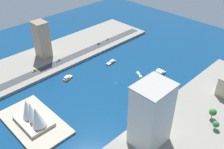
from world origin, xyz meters
TOP-DOWN VIEW (x-y plane):
  - ground_plane at (0.00, 0.00)m, footprint 440.00×440.00m
  - quay_west at (-92.32, 0.00)m, footprint 70.00×240.00m
  - quay_east at (92.32, 0.00)m, footprint 70.00×240.00m
  - peninsula_point at (5.52, 94.94)m, footprint 68.02×37.55m
  - road_strip at (72.18, 0.00)m, footprint 11.62×228.00m
  - water_taxi_orange at (40.38, 34.05)m, footprint 7.82×13.11m
  - sailboat_small_white at (-8.82, -27.34)m, footprint 11.42×7.06m
  - catamaran_blue at (-23.27, -44.78)m, footprint 9.34×18.18m
  - tugboat_red at (31.65, -23.76)m, footprint 5.04×14.09m
  - hotel_broad_white at (-76.60, 41.59)m, footprint 22.69×28.08m
  - apartment_midrise_tan at (99.41, 26.16)m, footprint 17.78×14.98m
  - hatchback_blue at (74.96, -42.51)m, footprint 1.94×4.74m
  - van_white at (76.26, -59.47)m, footprint 2.06×4.34m
  - sedan_silver at (75.64, 21.38)m, footprint 2.04×5.00m
  - taxi_yellow_cab at (75.39, 54.09)m, footprint 2.00×4.94m
  - traffic_light_waterfront at (65.43, 30.26)m, footprint 0.36×0.36m
  - opera_landmark at (5.02, 94.94)m, footprint 33.61×22.51m
  - park_tree_cluster at (-102.63, -13.58)m, footprint 13.92×15.74m

SIDE VIEW (x-z plane):
  - ground_plane at x=0.00m, z-range 0.00..0.00m
  - sailboat_small_white at x=-8.82m, z-range -4.29..6.16m
  - peninsula_point at x=5.52m, z-range 0.00..2.00m
  - tugboat_red at x=31.65m, z-range -0.42..2.56m
  - catamaran_blue at x=-23.27m, z-range -0.55..3.40m
  - quay_west at x=-92.32m, z-range 0.00..3.06m
  - quay_east at x=92.32m, z-range 0.00..3.06m
  - water_taxi_orange at x=40.38m, z-range -0.53..3.66m
  - road_strip at x=72.18m, z-range 3.06..3.21m
  - hatchback_blue at x=74.96m, z-range 3.20..4.66m
  - van_white at x=76.26m, z-range 3.19..4.75m
  - sedan_silver at x=75.64m, z-range 3.20..4.81m
  - taxi_yellow_cab at x=75.39m, z-range 3.19..4.86m
  - traffic_light_waterfront at x=65.43m, z-range 4.15..10.65m
  - park_tree_cluster at x=-102.63m, z-range 4.16..14.08m
  - opera_landmark at x=5.02m, z-range 0.21..21.84m
  - apartment_midrise_tan at x=99.41m, z-range 3.09..46.96m
  - hotel_broad_white at x=-76.60m, z-range 3.09..56.26m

